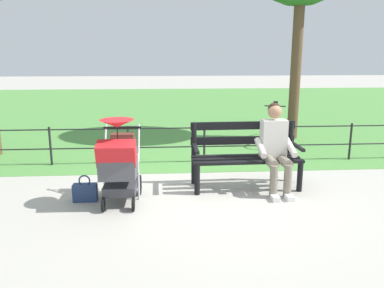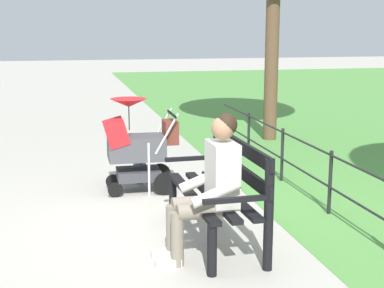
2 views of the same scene
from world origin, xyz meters
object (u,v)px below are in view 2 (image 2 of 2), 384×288
(stroller, at_px, (136,144))
(handbag, at_px, (140,171))
(person_on_bench, at_px, (210,183))
(park_bench, at_px, (223,186))

(stroller, xyz_separation_m, handbag, (0.49, -0.11, -0.47))
(person_on_bench, height_order, stroller, person_on_bench)
(person_on_bench, xyz_separation_m, handbag, (2.68, 0.25, -0.55))
(stroller, height_order, handbag, stroller)
(person_on_bench, distance_m, handbag, 2.74)
(park_bench, bearing_deg, stroller, 18.14)
(person_on_bench, bearing_deg, park_bench, -29.48)
(person_on_bench, relative_size, stroller, 1.11)
(park_bench, relative_size, person_on_bench, 1.26)
(park_bench, relative_size, stroller, 1.40)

